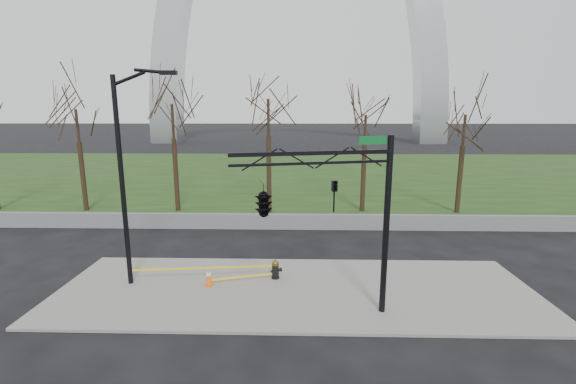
{
  "coord_description": "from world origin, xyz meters",
  "views": [
    {
      "loc": [
        0.04,
        -13.54,
        6.65
      ],
      "look_at": [
        -0.35,
        2.0,
        3.45
      ],
      "focal_mm": 23.87,
      "sensor_mm": 36.0,
      "label": 1
    }
  ],
  "objects_px": {
    "traffic_cone": "(209,277)",
    "street_light": "(127,167)",
    "fire_hydrant": "(276,269)",
    "traffic_signal_mast": "(289,199)"
  },
  "relations": [
    {
      "from": "fire_hydrant",
      "to": "traffic_cone",
      "type": "height_order",
      "value": "fire_hydrant"
    },
    {
      "from": "street_light",
      "to": "traffic_signal_mast",
      "type": "height_order",
      "value": "street_light"
    },
    {
      "from": "traffic_cone",
      "to": "street_light",
      "type": "relative_size",
      "value": 0.08
    },
    {
      "from": "street_light",
      "to": "fire_hydrant",
      "type": "bearing_deg",
      "value": 7.1
    },
    {
      "from": "traffic_cone",
      "to": "street_light",
      "type": "distance_m",
      "value": 5.17
    },
    {
      "from": "traffic_cone",
      "to": "fire_hydrant",
      "type": "bearing_deg",
      "value": 15.23
    },
    {
      "from": "fire_hydrant",
      "to": "traffic_signal_mast",
      "type": "relative_size",
      "value": 0.13
    },
    {
      "from": "traffic_signal_mast",
      "to": "street_light",
      "type": "bearing_deg",
      "value": 140.94
    },
    {
      "from": "fire_hydrant",
      "to": "street_light",
      "type": "bearing_deg",
      "value": 166.85
    },
    {
      "from": "traffic_cone",
      "to": "street_light",
      "type": "height_order",
      "value": "street_light"
    }
  ]
}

